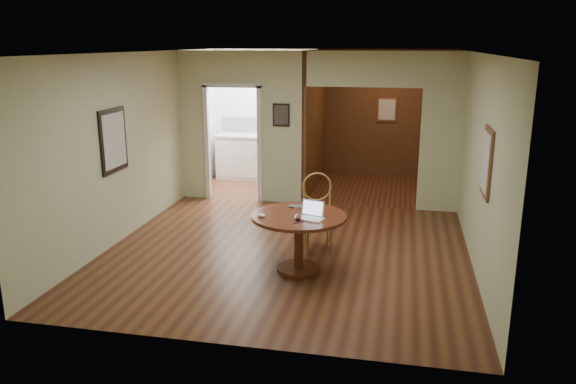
% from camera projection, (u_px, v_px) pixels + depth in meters
% --- Properties ---
extents(floor, '(5.00, 5.00, 0.00)m').
position_uv_depth(floor, '(286.00, 253.00, 7.80)').
color(floor, '#411F12').
rests_on(floor, ground).
extents(room_shell, '(5.20, 7.50, 5.00)m').
position_uv_depth(room_shell, '(295.00, 128.00, 10.49)').
color(room_shell, silver).
rests_on(room_shell, ground).
extents(dining_table, '(1.20, 1.20, 0.75)m').
position_uv_depth(dining_table, '(299.00, 229.00, 7.07)').
color(dining_table, maroon).
rests_on(dining_table, ground).
extents(chair, '(0.57, 0.57, 1.08)m').
position_uv_depth(chair, '(318.00, 207.00, 7.86)').
color(chair, olive).
rests_on(chair, ground).
extents(open_laptop, '(0.34, 0.34, 0.21)m').
position_uv_depth(open_laptop, '(312.00, 213.00, 6.88)').
color(open_laptop, white).
rests_on(open_laptop, dining_table).
extents(closed_laptop, '(0.30, 0.20, 0.02)m').
position_uv_depth(closed_laptop, '(299.00, 207.00, 7.29)').
color(closed_laptop, '#ABABB0').
rests_on(closed_laptop, dining_table).
extents(mouse, '(0.13, 0.10, 0.05)m').
position_uv_depth(mouse, '(261.00, 215.00, 6.92)').
color(mouse, white).
rests_on(mouse, dining_table).
extents(wine_glass, '(0.08, 0.08, 0.09)m').
position_uv_depth(wine_glass, '(298.00, 217.00, 6.78)').
color(wine_glass, white).
rests_on(wine_glass, dining_table).
extents(pen, '(0.11, 0.11, 0.01)m').
position_uv_depth(pen, '(299.00, 223.00, 6.71)').
color(pen, '#0D0E5C').
rests_on(pen, dining_table).
extents(kitchen_cabinet, '(2.06, 0.60, 0.94)m').
position_uv_depth(kitchen_cabinet, '(264.00, 157.00, 11.91)').
color(kitchen_cabinet, white).
rests_on(kitchen_cabinet, ground).
extents(grocery_bag, '(0.41, 0.38, 0.34)m').
position_uv_depth(grocery_bag, '(273.00, 128.00, 11.71)').
color(grocery_bag, beige).
rests_on(grocery_bag, kitchen_cabinet).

